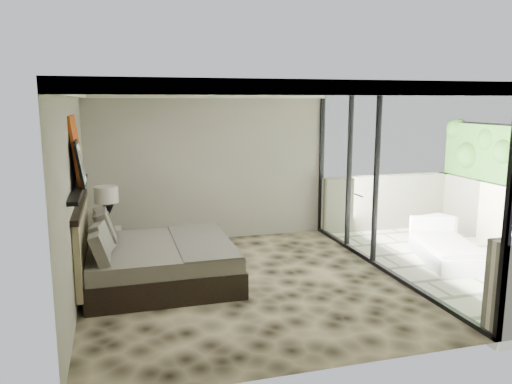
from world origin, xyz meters
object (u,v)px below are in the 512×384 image
object	(u,v)px
bed	(154,260)
ottoman	(439,228)
table_lamp	(107,202)
nightstand	(107,246)
lounger	(446,250)

from	to	relation	value
bed	ottoman	world-z (taller)	bed
table_lamp	bed	bearing A→B (deg)	-64.79
nightstand	table_lamp	world-z (taller)	table_lamp
table_lamp	lounger	distance (m)	5.65
bed	ottoman	bearing A→B (deg)	8.75
bed	ottoman	xyz separation A→B (m)	(5.39, 0.83, -0.12)
bed	lounger	bearing A→B (deg)	-3.58
nightstand	lounger	bearing A→B (deg)	-6.68
bed	lounger	world-z (taller)	bed
table_lamp	lounger	xyz separation A→B (m)	(5.35, -1.64, -0.79)
ottoman	lounger	xyz separation A→B (m)	(-0.67, -1.12, -0.04)
nightstand	ottoman	distance (m)	6.08
lounger	ottoman	bearing A→B (deg)	74.05
bed	lounger	xyz separation A→B (m)	(4.72, -0.30, -0.16)
nightstand	table_lamp	size ratio (longest dim) A/B	0.70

